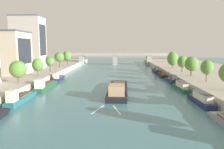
# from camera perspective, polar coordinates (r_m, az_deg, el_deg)

# --- Properties ---
(quay_left) EXTENTS (36.00, 170.00, 2.21)m
(quay_left) POSITION_cam_1_polar(r_m,az_deg,el_deg) (85.85, -26.81, -0.53)
(quay_left) COLOR #B7AD9E
(quay_left) RESTS_ON ground
(barge_midriver) EXTENTS (5.59, 24.61, 3.29)m
(barge_midriver) POSITION_cam_1_polar(r_m,az_deg,el_deg) (55.67, 1.58, -3.89)
(barge_midriver) COLOR black
(barge_midriver) RESTS_ON ground
(wake_behind_barge) EXTENTS (5.60, 5.99, 0.03)m
(wake_behind_barge) POSITION_cam_1_polar(r_m,az_deg,el_deg) (41.52, -1.28, -9.26)
(wake_behind_barge) COLOR silver
(wake_behind_barge) RESTS_ON ground
(moored_boat_left_second) EXTENTS (2.32, 12.77, 3.41)m
(moored_boat_left_second) POSITION_cam_1_polar(r_m,az_deg,el_deg) (50.44, -23.13, -5.70)
(moored_boat_left_second) COLOR #23666B
(moored_boat_left_second) RESTS_ON ground
(moored_boat_left_far) EXTENTS (2.89, 15.59, 3.26)m
(moored_boat_left_far) POSITION_cam_1_polar(r_m,az_deg,el_deg) (64.22, -17.31, -2.71)
(moored_boat_left_far) COLOR #235633
(moored_boat_left_far) RESTS_ON ground
(moored_boat_left_near) EXTENTS (2.14, 10.03, 2.90)m
(moored_boat_left_near) POSITION_cam_1_polar(r_m,az_deg,el_deg) (77.75, -13.95, -0.88)
(moored_boat_left_near) COLOR #1E284C
(moored_boat_left_near) RESTS_ON ground
(moored_boat_right_lone) EXTENTS (2.43, 10.57, 2.70)m
(moored_boat_right_lone) POSITION_cam_1_polar(r_m,az_deg,el_deg) (48.34, 22.53, -6.06)
(moored_boat_right_lone) COLOR #1E284C
(moored_boat_right_lone) RESTS_ON ground
(moored_boat_right_gap_after) EXTENTS (2.01, 11.06, 2.46)m
(moored_boat_right_gap_after) POSITION_cam_1_polar(r_m,az_deg,el_deg) (61.56, 17.81, -3.08)
(moored_boat_right_gap_after) COLOR #235633
(moored_boat_right_gap_after) RESTS_ON ground
(moored_boat_right_near) EXTENTS (2.03, 10.13, 2.99)m
(moored_boat_right_near) POSITION_cam_1_polar(r_m,az_deg,el_deg) (73.03, 15.33, -1.47)
(moored_boat_right_near) COLOR #1E284C
(moored_boat_right_near) RESTS_ON ground
(moored_boat_right_second) EXTENTS (2.39, 12.22, 2.23)m
(moored_boat_right_second) POSITION_cam_1_polar(r_m,az_deg,el_deg) (87.00, 13.03, -0.14)
(moored_boat_right_second) COLOR black
(moored_boat_right_second) RESTS_ON ground
(moored_boat_right_upstream) EXTENTS (2.35, 11.90, 3.18)m
(moored_boat_right_upstream) POSITION_cam_1_polar(r_m,az_deg,el_deg) (99.14, 11.50, 1.02)
(moored_boat_right_upstream) COLOR #1E284C
(moored_boat_right_upstream) RESTS_ON ground
(tree_left_end_of_row) EXTENTS (4.39, 4.39, 5.97)m
(tree_left_end_of_row) POSITION_cam_1_polar(r_m,az_deg,el_deg) (62.17, -23.63, 1.27)
(tree_left_end_of_row) COLOR brown
(tree_left_end_of_row) RESTS_ON quay_left
(tree_left_second) EXTENTS (3.51, 3.51, 5.68)m
(tree_left_second) POSITION_cam_1_polar(r_m,az_deg,el_deg) (74.34, -19.07, 2.40)
(tree_left_second) COLOR brown
(tree_left_second) RESTS_ON quay_left
(tree_left_midway) EXTENTS (3.31, 3.31, 5.62)m
(tree_left_midway) POSITION_cam_1_polar(r_m,az_deg,el_deg) (85.84, -16.06, 3.33)
(tree_left_midway) COLOR brown
(tree_left_midway) RESTS_ON quay_left
(tree_left_by_lamp) EXTENTS (4.25, 4.25, 6.96)m
(tree_left_by_lamp) POSITION_cam_1_polar(r_m,az_deg,el_deg) (99.90, -13.74, 4.49)
(tree_left_by_lamp) COLOR brown
(tree_left_by_lamp) RESTS_ON quay_left
(tree_left_distant) EXTENTS (4.39, 4.39, 7.15)m
(tree_left_distant) POSITION_cam_1_polar(r_m,az_deg,el_deg) (113.54, -11.78, 4.81)
(tree_left_distant) COLOR brown
(tree_left_distant) RESTS_ON quay_left
(tree_right_end_of_row) EXTENTS (3.36, 3.36, 6.02)m
(tree_right_end_of_row) POSITION_cam_1_polar(r_m,az_deg,el_deg) (64.38, 23.80, 1.73)
(tree_right_end_of_row) COLOR brown
(tree_right_end_of_row) RESTS_ON quay_right
(tree_right_distant) EXTENTS (4.36, 4.36, 6.40)m
(tree_right_distant) POSITION_cam_1_polar(r_m,az_deg,el_deg) (74.82, 20.29, 2.66)
(tree_right_distant) COLOR brown
(tree_right_distant) RESTS_ON quay_right
(tree_right_midway) EXTENTS (3.65, 3.65, 6.03)m
(tree_right_midway) POSITION_cam_1_polar(r_m,az_deg,el_deg) (85.77, 18.08, 3.23)
(tree_right_midway) COLOR brown
(tree_right_midway) RESTS_ON quay_right
(tree_right_third) EXTENTS (4.76, 4.76, 7.29)m
(tree_right_third) POSITION_cam_1_polar(r_m,az_deg,el_deg) (98.93, 15.74, 4.08)
(tree_right_third) COLOR brown
(tree_right_third) RESTS_ON quay_right
(building_left_far_end) EXTENTS (15.22, 13.23, 14.95)m
(building_left_far_end) POSITION_cam_1_polar(r_m,az_deg,el_deg) (84.04, -26.61, 5.21)
(building_left_far_end) COLOR beige
(building_left_far_end) RESTS_ON quay_left
(building_left_corner) EXTENTS (13.22, 10.02, 22.74)m
(building_left_corner) POSITION_cam_1_polar(r_m,az_deg,el_deg) (103.09, -21.18, 7.98)
(building_left_corner) COLOR #BCB2A8
(building_left_corner) RESTS_ON quay_left
(bridge_far) EXTENTS (65.87, 4.40, 7.47)m
(bridge_far) POSITION_cam_1_polar(r_m,az_deg,el_deg) (134.58, 0.82, 4.55)
(bridge_far) COLOR #9E998E
(bridge_far) RESTS_ON ground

